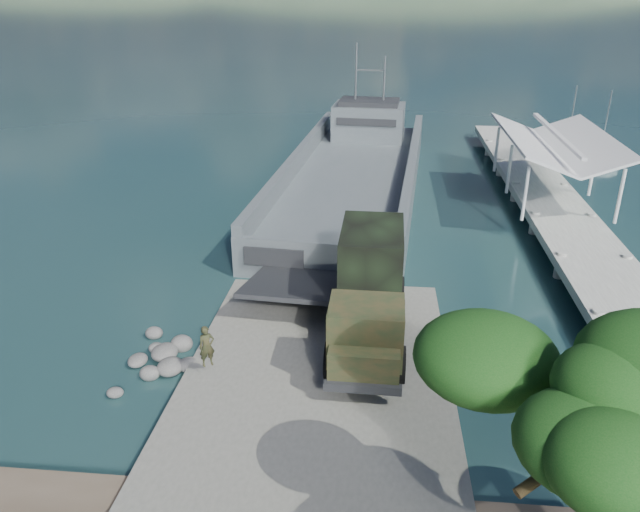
{
  "coord_description": "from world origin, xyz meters",
  "views": [
    {
      "loc": [
        1.93,
        -19.77,
        14.13
      ],
      "look_at": [
        -0.51,
        6.0,
        2.49
      ],
      "focal_mm": 35.0,
      "sensor_mm": 36.0,
      "label": 1
    }
  ],
  "objects_px": {
    "landing_craft": "(353,183)",
    "sailboat_far": "(600,157)",
    "pier": "(553,194)",
    "sailboat_near": "(567,155)",
    "soldier": "(208,355)",
    "military_truck": "(369,290)"
  },
  "relations": [
    {
      "from": "soldier",
      "to": "sailboat_far",
      "type": "xyz_separation_m",
      "value": [
        24.58,
        33.9,
        -0.99
      ]
    },
    {
      "from": "military_truck",
      "to": "sailboat_far",
      "type": "height_order",
      "value": "sailboat_far"
    },
    {
      "from": "sailboat_far",
      "to": "sailboat_near",
      "type": "bearing_deg",
      "value": 170.69
    },
    {
      "from": "pier",
      "to": "sailboat_far",
      "type": "relative_size",
      "value": 7.43
    },
    {
      "from": "soldier",
      "to": "sailboat_near",
      "type": "relative_size",
      "value": 0.26
    },
    {
      "from": "soldier",
      "to": "sailboat_far",
      "type": "height_order",
      "value": "sailboat_far"
    },
    {
      "from": "pier",
      "to": "sailboat_near",
      "type": "relative_size",
      "value": 7.07
    },
    {
      "from": "landing_craft",
      "to": "military_truck",
      "type": "xyz_separation_m",
      "value": [
        1.54,
        -19.65,
        1.73
      ]
    },
    {
      "from": "military_truck",
      "to": "sailboat_near",
      "type": "relative_size",
      "value": 1.44
    },
    {
      "from": "soldier",
      "to": "sailboat_far",
      "type": "bearing_deg",
      "value": 22.66
    },
    {
      "from": "pier",
      "to": "sailboat_near",
      "type": "xyz_separation_m",
      "value": [
        4.89,
        14.8,
        -1.27
      ]
    },
    {
      "from": "landing_craft",
      "to": "military_truck",
      "type": "bearing_deg",
      "value": -80.76
    },
    {
      "from": "pier",
      "to": "landing_craft",
      "type": "bearing_deg",
      "value": 164.33
    },
    {
      "from": "landing_craft",
      "to": "military_truck",
      "type": "height_order",
      "value": "landing_craft"
    },
    {
      "from": "pier",
      "to": "landing_craft",
      "type": "height_order",
      "value": "landing_craft"
    },
    {
      "from": "landing_craft",
      "to": "sailboat_near",
      "type": "bearing_deg",
      "value": 37.26
    },
    {
      "from": "military_truck",
      "to": "sailboat_near",
      "type": "xyz_separation_m",
      "value": [
        16.07,
        30.88,
        -2.22
      ]
    },
    {
      "from": "landing_craft",
      "to": "military_truck",
      "type": "distance_m",
      "value": 19.79
    },
    {
      "from": "pier",
      "to": "military_truck",
      "type": "bearing_deg",
      "value": -124.82
    },
    {
      "from": "landing_craft",
      "to": "sailboat_far",
      "type": "distance_m",
      "value": 22.97
    },
    {
      "from": "pier",
      "to": "soldier",
      "type": "relative_size",
      "value": 27.25
    },
    {
      "from": "sailboat_near",
      "to": "sailboat_far",
      "type": "relative_size",
      "value": 1.05
    }
  ]
}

